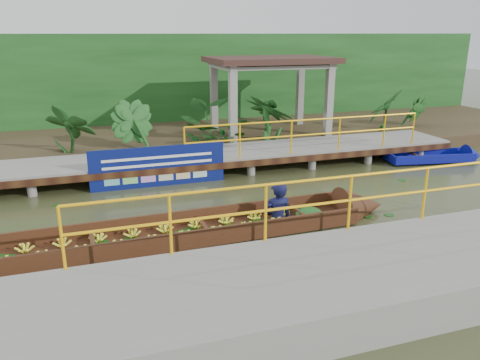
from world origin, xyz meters
name	(u,v)px	position (x,y,z in m)	size (l,w,h in m)	color
ground	(250,210)	(0.00, 0.00, 0.00)	(80.00, 80.00, 0.00)	#31371B
land_strip	(184,137)	(0.00, 7.50, 0.23)	(30.00, 8.00, 0.45)	#352B1A
far_dock	(212,156)	(0.02, 3.43, 0.48)	(16.00, 2.06, 1.66)	gray
near_dock	(394,274)	(1.00, -4.20, 0.30)	(18.00, 2.40, 1.73)	gray
pavilion	(270,68)	(3.00, 6.30, 2.82)	(4.40, 3.00, 3.00)	gray
foliage_backdrop	(171,83)	(0.00, 10.00, 2.00)	(30.00, 0.80, 4.00)	#154114
vendor_boat	(167,231)	(-2.17, -1.17, 0.24)	(10.92, 1.42, 2.29)	#3B1C10
moored_blue_boat	(451,157)	(7.76, 2.10, 0.14)	(3.32, 1.35, 0.77)	navy
blue_banner	(159,167)	(-1.75, 2.48, 0.56)	(3.66, 0.04, 1.14)	navy
tropical_plants	(260,117)	(2.25, 5.30, 1.22)	(14.23, 1.23, 1.54)	#154114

